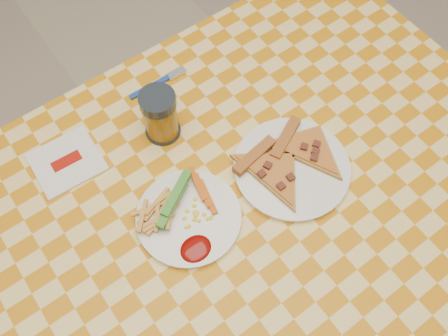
% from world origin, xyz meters
% --- Properties ---
extents(ground, '(8.00, 8.00, 0.00)m').
position_xyz_m(ground, '(0.00, 0.00, 0.00)').
color(ground, '#BEAC99').
rests_on(ground, ground).
extents(table, '(1.28, 0.88, 0.76)m').
position_xyz_m(table, '(0.00, 0.00, 0.68)').
color(table, white).
rests_on(table, ground).
extents(plate_left, '(0.21, 0.21, 0.01)m').
position_xyz_m(plate_left, '(-0.10, 0.02, 0.76)').
color(plate_left, white).
rests_on(plate_left, table).
extents(plate_right, '(0.31, 0.31, 0.01)m').
position_xyz_m(plate_right, '(0.14, -0.01, 0.76)').
color(plate_right, white).
rests_on(plate_right, table).
extents(fries_veggies, '(0.19, 0.17, 0.04)m').
position_xyz_m(fries_veggies, '(-0.10, 0.04, 0.78)').
color(fries_veggies, '#E39A48').
rests_on(fries_veggies, plate_left).
extents(pizza_slices, '(0.28, 0.24, 0.02)m').
position_xyz_m(pizza_slices, '(0.14, 0.00, 0.78)').
color(pizza_slices, '#B18F36').
rests_on(pizza_slices, plate_right).
extents(drink_glass, '(0.08, 0.08, 0.12)m').
position_xyz_m(drink_glass, '(-0.03, 0.22, 0.82)').
color(drink_glass, black).
rests_on(drink_glass, table).
extents(napkin, '(0.14, 0.13, 0.01)m').
position_xyz_m(napkin, '(-0.23, 0.28, 0.76)').
color(napkin, white).
rests_on(napkin, table).
extents(fork, '(0.15, 0.02, 0.01)m').
position_xyz_m(fork, '(0.04, 0.34, 0.76)').
color(fork, '#163A98').
rests_on(fork, table).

